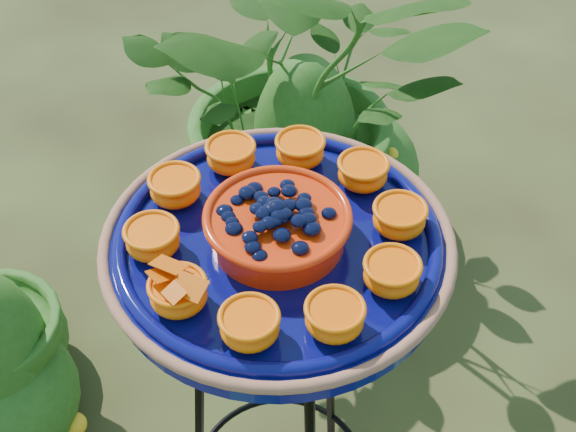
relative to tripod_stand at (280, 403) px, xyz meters
name	(u,v)px	position (x,y,z in m)	size (l,w,h in m)	color
tripod_stand	(280,403)	(0.00, 0.00, 0.00)	(0.38, 0.38, 0.89)	black
feeder_dish	(278,241)	(0.00, 0.00, 0.39)	(0.54, 0.54, 0.11)	#070957
shrub_back_left	(306,95)	(-0.72, 0.65, -0.08)	(0.83, 0.72, 0.93)	#214E14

